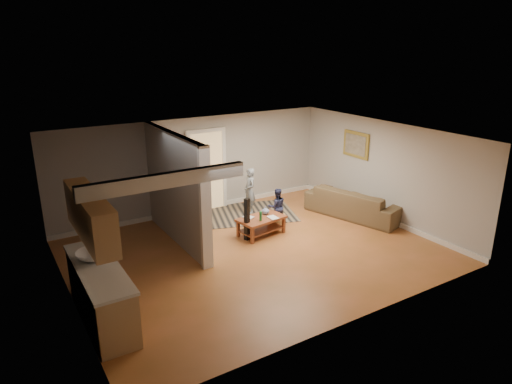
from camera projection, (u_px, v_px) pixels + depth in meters
ground at (256, 252)px, 9.83m from camera, size 7.50×7.50×0.00m
room_shell at (200, 191)px, 9.19m from camera, size 7.54×6.02×2.52m
area_rug at (249, 213)px, 12.04m from camera, size 2.77×2.38×0.01m
sofa at (354, 216)px, 11.88m from camera, size 1.64×2.67×0.73m
coffee_table at (261, 221)px, 10.64m from camera, size 1.17×0.79×0.65m
tv_console at (186, 199)px, 10.83m from camera, size 0.78×1.39×1.13m
speaker_left at (247, 219)px, 10.29m from camera, size 0.13×0.13×1.00m
speaker_right at (186, 218)px, 10.30m from camera, size 0.14×0.14×1.06m
toy_basket at (276, 219)px, 11.21m from camera, size 0.44×0.44×0.39m
child at (250, 212)px, 12.13m from camera, size 0.35×0.48×1.20m
toddler at (277, 224)px, 11.31m from camera, size 0.55×0.48×0.94m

